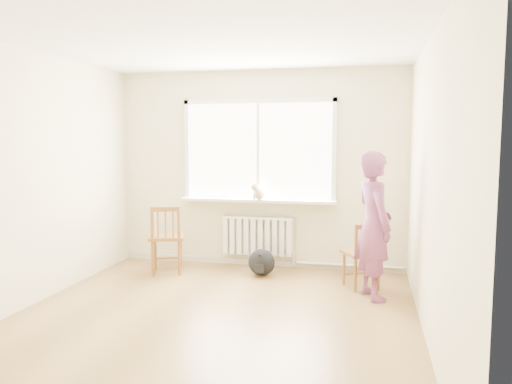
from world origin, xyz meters
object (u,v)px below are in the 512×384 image
Objects in this scene: chair_left at (166,239)px; chair_right at (363,255)px; cat at (259,192)px; backpack at (262,262)px; person at (374,226)px.

chair_right is at bearing 158.23° from chair_left.
chair_right is 1.67m from cat.
backpack is (1.24, 0.16, -0.28)m from chair_left.
chair_left is 1.14× the size of chair_right.
backpack is at bearing 168.40° from chair_left.
cat is at bearing -174.98° from chair_left.
chair_left is 1.38m from cat.
backpack is at bearing -40.72° from chair_right.
cat is at bearing 34.74° from person.
cat is 0.95m from backpack.
person is at bearing -13.36° from cat.
chair_right is (2.53, -0.12, -0.06)m from chair_left.
cat is 1.05× the size of backpack.
chair_left is 2.45× the size of cat.
person is at bearing 151.33° from chair_left.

